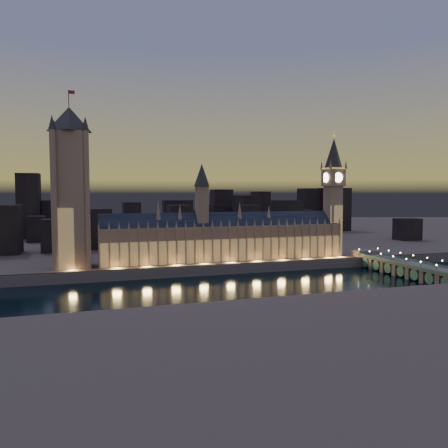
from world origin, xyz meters
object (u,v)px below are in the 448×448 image
object	(u,v)px
victoria_tower	(71,180)
westminster_bridge	(403,268)
palace_of_westminster	(225,238)
elizabeth_tower	(333,186)

from	to	relation	value
victoria_tower	westminster_bridge	world-z (taller)	victoria_tower
palace_of_westminster	victoria_tower	distance (m)	126.31
palace_of_westminster	elizabeth_tower	size ratio (longest dim) A/B	1.85
elizabeth_tower	westminster_bridge	distance (m)	93.33
victoria_tower	westminster_bridge	xyz separation A→B (m)	(239.95, -65.37, -65.99)
elizabeth_tower	westminster_bridge	world-z (taller)	elizabeth_tower
westminster_bridge	victoria_tower	bearing A→B (deg)	164.76
palace_of_westminster	westminster_bridge	xyz separation A→B (m)	(122.16, -65.18, -20.39)
victoria_tower	westminster_bridge	bearing A→B (deg)	-15.24
elizabeth_tower	westminster_bridge	bearing A→B (deg)	-71.44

